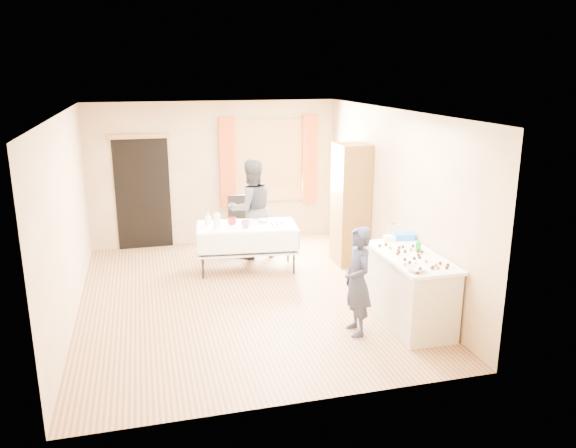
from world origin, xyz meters
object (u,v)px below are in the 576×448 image
object	(u,v)px
party_table	(247,243)
cabinet	(351,205)
woman	(251,209)
counter	(409,289)
girl	(358,281)
chair	(241,234)

from	to	relation	value
party_table	cabinet	bearing A→B (deg)	3.71
cabinet	woman	world-z (taller)	cabinet
party_table	counter	bearing A→B (deg)	-50.27
party_table	girl	size ratio (longest dim) A/B	1.23
counter	girl	bearing A→B (deg)	-171.92
counter	woman	bearing A→B (deg)	114.71
cabinet	party_table	bearing A→B (deg)	177.33
cabinet	girl	world-z (taller)	cabinet
counter	woman	distance (m)	3.43
party_table	girl	distance (m)	2.73
girl	woman	distance (m)	3.27
party_table	woman	distance (m)	0.77
cabinet	chair	bearing A→B (deg)	145.95
chair	girl	bearing A→B (deg)	-76.29
girl	cabinet	bearing A→B (deg)	161.37
party_table	girl	bearing A→B (deg)	-64.85
chair	girl	distance (m)	3.71
chair	woman	bearing A→B (deg)	-72.47
counter	girl	size ratio (longest dim) A/B	1.08
counter	chair	world-z (taller)	chair
girl	chair	bearing A→B (deg)	-167.44
party_table	girl	world-z (taller)	girl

